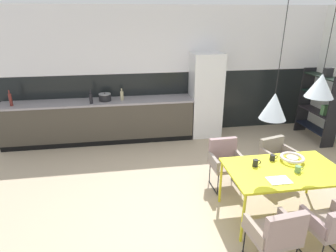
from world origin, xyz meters
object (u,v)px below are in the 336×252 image
Objects in this scene: dining_table at (284,172)px; bottle_oil_tall at (91,98)px; mug_short_terracotta at (273,158)px; refrigerator_column at (206,95)px; fruit_bowl at (292,158)px; armchair_corner_seat at (277,232)px; bottle_spice_small at (10,100)px; cooking_pot at (105,97)px; armchair_far_side at (334,224)px; pendant_lamp_over_table_far at (321,86)px; armchair_near_window at (225,158)px; bottle_wine_green at (122,96)px; mug_white_ceramic at (298,169)px; open_shelf_unit at (319,103)px; open_book at (279,180)px; armchair_facing_counter at (276,154)px; pendant_lamp_over_table_near at (274,106)px; mug_tall_blue at (256,163)px.

bottle_oil_tall reaches higher than dining_table.
bottle_oil_tall is (-2.69, 2.57, 0.27)m from mug_short_terracotta.
refrigerator_column reaches higher than bottle_oil_tall.
armchair_corner_seat is at bearing -125.90° from fruit_bowl.
fruit_bowl is 1.01× the size of bottle_spice_small.
refrigerator_column is at bearing 1.21° from bottle_spice_small.
bottle_oil_tall is at bearing -148.33° from cooking_pot.
pendant_lamp_over_table_far is at bearing 74.37° from armchair_far_side.
armchair_near_window is 1.69m from armchair_corner_seat.
bottle_wine_green is 0.23× the size of pendant_lamp_over_table_far.
mug_white_ceramic is 3.81m from bottle_wine_green.
mug_short_terracotta is 0.46× the size of bottle_wine_green.
refrigerator_column reaches higher than open_shelf_unit.
mug_short_terracotta is at bearing 70.37° from open_book.
dining_table is 4.64× the size of bottle_spice_small.
pendant_lamp_over_table_near reaches higher than armchair_facing_counter.
cooking_pot is at bearing 110.74° from armchair_corner_seat.
fruit_bowl is at bearing -41.95° from bottle_oil_tall.
armchair_near_window is at bearing 83.28° from armchair_corner_seat.
armchair_facing_counter is 2.31m from open_shelf_unit.
mug_tall_blue is 0.09× the size of pendant_lamp_over_table_near.
mug_white_ceramic is 0.46× the size of cooking_pot.
armchair_facing_counter is 0.95× the size of armchair_far_side.
bottle_wine_green is 3.57m from pendant_lamp_over_table_near.
open_shelf_unit is (2.01, 2.44, 0.08)m from mug_white_ceramic.
bottle_wine_green reaches higher than mug_white_ceramic.
pendant_lamp_over_table_far is at bearing 4.55° from dining_table.
mug_tall_blue is at bearing 111.60° from armchair_far_side.
pendant_lamp_over_table_near is at bearing 111.13° from open_book.
open_book is 0.92m from pendant_lamp_over_table_near.
bottle_spice_small is 1.13× the size of bottle_oil_tall.
mug_white_ceramic is at bearing -26.15° from mug_tall_blue.
cooking_pot is 3.77m from pendant_lamp_over_table_near.
mug_tall_blue is at bearing 73.56° from armchair_corner_seat.
armchair_corner_seat is 2.41× the size of fruit_bowl.
mug_short_terracotta reaches higher than armchair_facing_counter.
dining_table is 1.99× the size of armchair_far_side.
mug_white_ceramic is (-0.26, -0.97, 0.28)m from armchair_facing_counter.
armchair_near_window is 3.02× the size of cooking_pot.
fruit_bowl is 0.30m from mug_white_ceramic.
open_book is 0.21× the size of pendant_lamp_over_table_near.
armchair_facing_counter is (0.39, 0.88, -0.19)m from dining_table.
mug_tall_blue reaches higher than dining_table.
open_book reaches higher than dining_table.
mug_white_ceramic is 0.39m from mug_short_terracotta.
mug_white_ceramic is at bearing 42.81° from armchair_corner_seat.
bottle_spice_small reaches higher than open_book.
armchair_corner_seat is at bearing -94.48° from refrigerator_column.
bottle_oil_tall is at bearing -3.11° from bottle_spice_small.
refrigerator_column is at bearing 99.02° from fruit_bowl.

